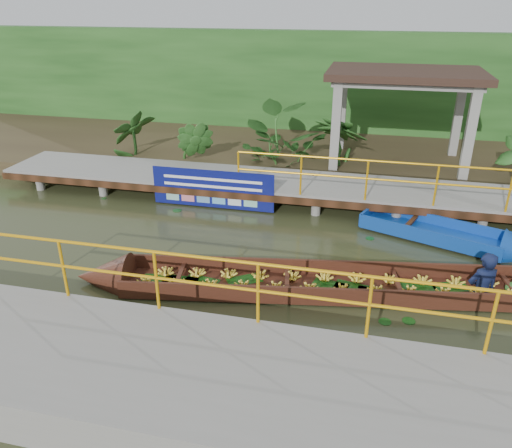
# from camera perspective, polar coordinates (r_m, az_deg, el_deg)

# --- Properties ---
(ground) EXTENTS (80.00, 80.00, 0.00)m
(ground) POSITION_cam_1_polar(r_m,az_deg,el_deg) (10.68, -0.29, -4.05)
(ground) COLOR #2A3118
(ground) RESTS_ON ground
(land_strip) EXTENTS (30.00, 8.00, 0.45)m
(land_strip) POSITION_cam_1_polar(r_m,az_deg,el_deg) (17.46, 5.50, 8.21)
(land_strip) COLOR #352A1A
(land_strip) RESTS_ON ground
(far_dock) EXTENTS (16.00, 2.06, 1.66)m
(far_dock) POSITION_cam_1_polar(r_m,az_deg,el_deg) (13.55, 3.17, 4.53)
(far_dock) COLOR gray
(far_dock) RESTS_ON ground
(near_dock) EXTENTS (18.00, 2.40, 1.73)m
(near_dock) POSITION_cam_1_polar(r_m,az_deg,el_deg) (6.99, -0.33, -19.02)
(near_dock) COLOR gray
(near_dock) RESTS_ON ground
(pavilion) EXTENTS (4.40, 3.00, 3.00)m
(pavilion) POSITION_cam_1_polar(r_m,az_deg,el_deg) (15.61, 16.60, 15.15)
(pavilion) COLOR gray
(pavilion) RESTS_ON ground
(foliage_backdrop) EXTENTS (30.00, 0.80, 4.00)m
(foliage_backdrop) POSITION_cam_1_polar(r_m,az_deg,el_deg) (19.49, 6.80, 15.24)
(foliage_backdrop) COLOR #1A4215
(foliage_backdrop) RESTS_ON ground
(vendor_boat) EXTENTS (10.26, 2.68, 2.09)m
(vendor_boat) POSITION_cam_1_polar(r_m,az_deg,el_deg) (9.64, 11.59, -6.55)
(vendor_boat) COLOR #32190D
(vendor_boat) RESTS_ON ground
(moored_blue_boat) EXTENTS (3.81, 2.21, 0.89)m
(moored_blue_boat) POSITION_cam_1_polar(r_m,az_deg,el_deg) (12.06, 23.51, -1.89)
(moored_blue_boat) COLOR #0D3893
(moored_blue_boat) RESTS_ON ground
(blue_banner) EXTENTS (3.26, 0.04, 1.02)m
(blue_banner) POSITION_cam_1_polar(r_m,az_deg,el_deg) (13.05, -4.98, 4.03)
(blue_banner) COLOR #0B115E
(blue_banner) RESTS_ON ground
(tropical_plants) EXTENTS (14.12, 1.12, 1.40)m
(tropical_plants) POSITION_cam_1_polar(r_m,az_deg,el_deg) (14.99, 8.53, 8.98)
(tropical_plants) COLOR #1A4215
(tropical_plants) RESTS_ON ground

